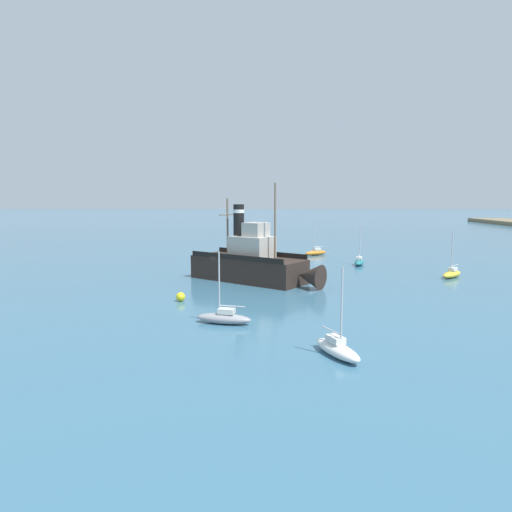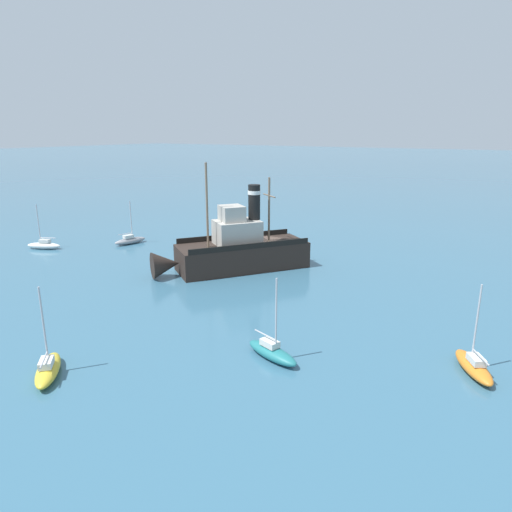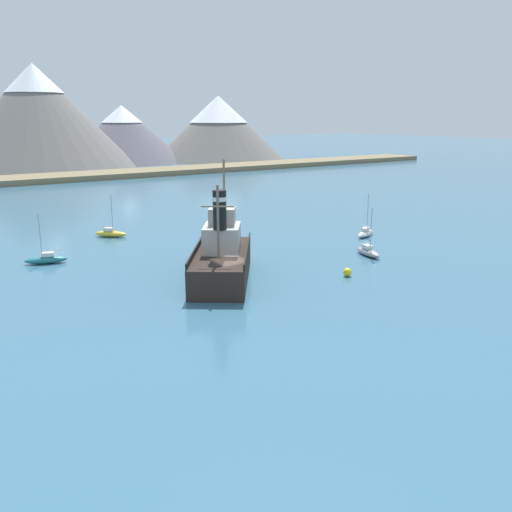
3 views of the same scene
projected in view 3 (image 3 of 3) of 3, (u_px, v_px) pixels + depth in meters
name	position (u px, v px, depth m)	size (l,w,h in m)	color
ground_plane	(230.00, 289.00, 43.55)	(600.00, 600.00, 0.00)	#38667F
shoreline_strip	(11.00, 180.00, 112.24)	(240.00, 12.00, 1.20)	#7A6B4C
old_tugboat	(222.00, 257.00, 46.31)	(11.18, 13.64, 9.90)	#2D231E
sailboat_white	(366.00, 233.00, 62.64)	(3.92, 2.55, 4.90)	white
sailboat_teal	(46.00, 259.00, 51.07)	(3.95, 2.23, 4.90)	#23757A
sailboat_grey	(368.00, 252.00, 53.93)	(2.00, 3.95, 4.90)	gray
sailboat_yellow	(111.00, 233.00, 62.37)	(3.47, 3.46, 4.90)	gold
mooring_buoy	(347.00, 272.00, 47.00)	(0.75, 0.75, 0.75)	yellow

